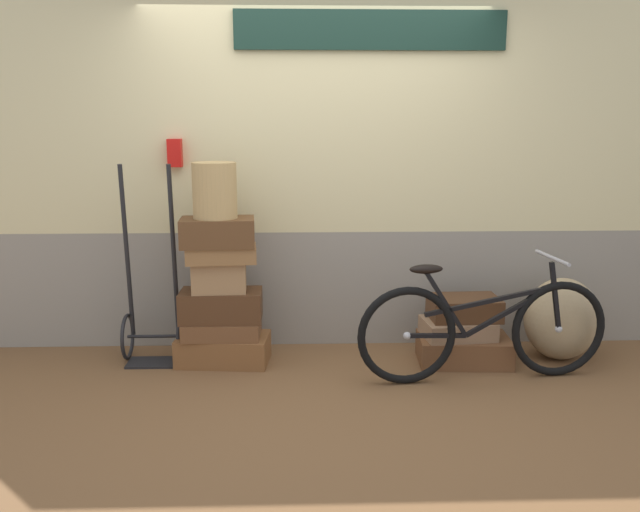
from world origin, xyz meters
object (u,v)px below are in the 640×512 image
object	(u,v)px
suitcase_4	(221,254)
suitcase_1	(222,328)
suitcase_6	(463,349)
luggage_trolley	(153,318)
suitcase_3	(219,277)
suitcase_0	(223,349)
wicker_basket	(215,190)
burlap_sack	(561,319)
suitcase_8	(464,308)
suitcase_2	(221,306)
suitcase_7	(458,328)
suitcase_5	(218,232)
bicycle	(483,329)

from	to	relation	value
suitcase_4	suitcase_1	bearing A→B (deg)	116.56
suitcase_6	luggage_trolley	bearing A→B (deg)	179.62
suitcase_3	suitcase_6	distance (m)	1.82
suitcase_0	suitcase_1	distance (m)	0.16
wicker_basket	burlap_sack	size ratio (longest dim) A/B	0.63
wicker_basket	suitcase_8	bearing A→B (deg)	0.46
suitcase_2	suitcase_4	xyz separation A→B (m)	(0.02, -0.03, 0.38)
suitcase_6	suitcase_7	xyz separation A→B (m)	(-0.05, 0.01, 0.16)
suitcase_7	burlap_sack	bearing A→B (deg)	-2.27
suitcase_7	burlap_sack	xyz separation A→B (m)	(0.76, 0.04, 0.05)
suitcase_1	luggage_trolley	distance (m)	0.51
suitcase_8	luggage_trolley	world-z (taller)	luggage_trolley
suitcase_5	suitcase_6	world-z (taller)	suitcase_5
suitcase_6	luggage_trolley	world-z (taller)	luggage_trolley
suitcase_5	suitcase_6	xyz separation A→B (m)	(1.73, -0.02, -0.86)
suitcase_3	suitcase_7	size ratio (longest dim) A/B	0.76
luggage_trolley	suitcase_6	bearing A→B (deg)	-3.60
suitcase_0	wicker_basket	bearing A→B (deg)	-128.00
suitcase_1	wicker_basket	world-z (taller)	wicker_basket
luggage_trolley	suitcase_8	bearing A→B (deg)	-2.48
suitcase_5	burlap_sack	xyz separation A→B (m)	(2.45, 0.03, -0.65)
suitcase_0	suitcase_5	size ratio (longest dim) A/B	1.28
suitcase_7	bicycle	xyz separation A→B (m)	(0.09, -0.34, 0.10)
suitcase_1	suitcase_8	world-z (taller)	suitcase_8
suitcase_5	wicker_basket	bearing A→B (deg)	143.97
suitcase_0	suitcase_8	size ratio (longest dim) A/B	1.31
suitcase_2	burlap_sack	world-z (taller)	burlap_sack
suitcase_4	suitcase_6	world-z (taller)	suitcase_4
suitcase_7	bicycle	world-z (taller)	bicycle
suitcase_7	bicycle	bearing A→B (deg)	-81.43
suitcase_4	bicycle	size ratio (longest dim) A/B	0.28
suitcase_2	suitcase_7	world-z (taller)	suitcase_2
suitcase_2	suitcase_7	distance (m)	1.69
suitcase_5	luggage_trolley	size ratio (longest dim) A/B	0.36
suitcase_3	wicker_basket	bearing A→B (deg)	152.83
suitcase_7	suitcase_0	bearing A→B (deg)	172.82
suitcase_5	suitcase_2	bearing A→B (deg)	74.02
suitcase_8	wicker_basket	distance (m)	1.94
suitcase_8	bicycle	size ratio (longest dim) A/B	0.29
burlap_sack	suitcase_0	bearing A→B (deg)	179.93
suitcase_2	suitcase_3	world-z (taller)	suitcase_3
suitcase_6	suitcase_7	world-z (taller)	suitcase_7
suitcase_8	burlap_sack	world-z (taller)	burlap_sack
suitcase_1	suitcase_2	world-z (taller)	suitcase_2
suitcase_6	suitcase_8	xyz separation A→B (m)	(0.00, 0.04, 0.30)
suitcase_0	suitcase_2	distance (m)	0.32
suitcase_8	luggage_trolley	bearing A→B (deg)	175.94
suitcase_1	suitcase_3	distance (m)	0.38
suitcase_4	luggage_trolley	xyz separation A→B (m)	(-0.52, 0.12, -0.50)
luggage_trolley	bicycle	distance (m)	2.32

